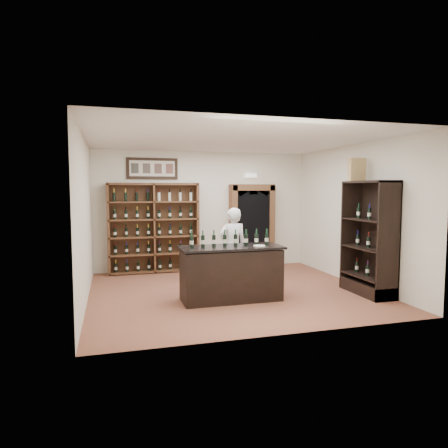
{
  "coord_description": "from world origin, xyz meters",
  "views": [
    {
      "loc": [
        -2.29,
        -7.51,
        2.03
      ],
      "look_at": [
        -0.08,
        0.3,
        1.33
      ],
      "focal_mm": 32.0,
      "sensor_mm": 36.0,
      "label": 1
    }
  ],
  "objects_px": {
    "wine_shelf": "(154,228)",
    "tasting_counter": "(231,274)",
    "shopkeeper": "(233,247)",
    "counter_bottle_0": "(192,241)",
    "side_cabinet": "(370,256)",
    "wine_crate": "(357,170)"
  },
  "relations": [
    {
      "from": "wine_shelf",
      "to": "shopkeeper",
      "type": "relative_size",
      "value": 1.33
    },
    {
      "from": "side_cabinet",
      "to": "shopkeeper",
      "type": "bearing_deg",
      "value": 149.88
    },
    {
      "from": "tasting_counter",
      "to": "wine_crate",
      "type": "xyz_separation_m",
      "value": [
        2.66,
        0.1,
        1.93
      ]
    },
    {
      "from": "wine_shelf",
      "to": "counter_bottle_0",
      "type": "relative_size",
      "value": 7.33
    },
    {
      "from": "wine_shelf",
      "to": "counter_bottle_0",
      "type": "distance_m",
      "value": 2.9
    },
    {
      "from": "shopkeeper",
      "to": "wine_crate",
      "type": "relative_size",
      "value": 3.61
    },
    {
      "from": "wine_shelf",
      "to": "counter_bottle_0",
      "type": "height_order",
      "value": "wine_shelf"
    },
    {
      "from": "tasting_counter",
      "to": "shopkeeper",
      "type": "relative_size",
      "value": 1.14
    },
    {
      "from": "tasting_counter",
      "to": "shopkeeper",
      "type": "bearing_deg",
      "value": 71.44
    },
    {
      "from": "counter_bottle_0",
      "to": "side_cabinet",
      "type": "distance_m",
      "value": 3.48
    },
    {
      "from": "wine_shelf",
      "to": "shopkeeper",
      "type": "distance_m",
      "value": 2.38
    },
    {
      "from": "wine_shelf",
      "to": "tasting_counter",
      "type": "height_order",
      "value": "wine_shelf"
    },
    {
      "from": "wine_shelf",
      "to": "counter_bottle_0",
      "type": "xyz_separation_m",
      "value": [
        0.38,
        -2.88,
        0.01
      ]
    },
    {
      "from": "tasting_counter",
      "to": "counter_bottle_0",
      "type": "xyz_separation_m",
      "value": [
        -0.72,
        0.06,
        0.61
      ]
    },
    {
      "from": "shopkeeper",
      "to": "side_cabinet",
      "type": "bearing_deg",
      "value": 147.39
    },
    {
      "from": "counter_bottle_0",
      "to": "wine_crate",
      "type": "bearing_deg",
      "value": 0.72
    },
    {
      "from": "tasting_counter",
      "to": "side_cabinet",
      "type": "height_order",
      "value": "side_cabinet"
    },
    {
      "from": "wine_shelf",
      "to": "wine_crate",
      "type": "xyz_separation_m",
      "value": [
        3.76,
        -2.83,
        1.33
      ]
    },
    {
      "from": "shopkeeper",
      "to": "tasting_counter",
      "type": "bearing_deg",
      "value": 68.95
    },
    {
      "from": "counter_bottle_0",
      "to": "side_cabinet",
      "type": "relative_size",
      "value": 0.14
    },
    {
      "from": "wine_shelf",
      "to": "tasting_counter",
      "type": "relative_size",
      "value": 1.17
    },
    {
      "from": "side_cabinet",
      "to": "wine_crate",
      "type": "height_order",
      "value": "wine_crate"
    }
  ]
}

